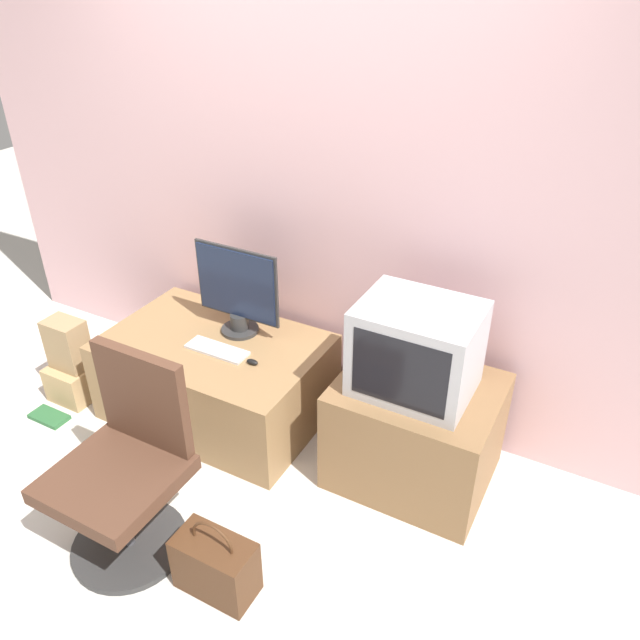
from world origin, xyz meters
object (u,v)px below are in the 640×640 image
crt_tv (416,349)px  office_chair (126,471)px  book (49,417)px  mouse (252,362)px  main_monitor (237,292)px  keyboard (217,350)px  cardboard_box_lower (76,380)px  handbag (216,565)px

crt_tv → office_chair: bearing=-134.4°
crt_tv → book: bearing=-164.0°
mouse → book: (-1.12, -0.45, -0.48)m
main_monitor → crt_tv: (1.06, -0.13, 0.04)m
mouse → office_chair: bearing=-96.5°
keyboard → book: 1.10m
crt_tv → office_chair: crt_tv is taller
crt_tv → cardboard_box_lower: bearing=-170.9°
main_monitor → keyboard: size_ratio=1.46×
keyboard → crt_tv: (1.05, 0.10, 0.28)m
main_monitor → cardboard_box_lower: main_monitor is taller
main_monitor → cardboard_box_lower: size_ratio=1.89×
keyboard → cardboard_box_lower: size_ratio=1.29×
main_monitor → handbag: bearing=-60.9°
mouse → cardboard_box_lower: mouse is taller
mouse → book: mouse is taller
crt_tv → office_chair: 1.36m
mouse → cardboard_box_lower: 1.21m
keyboard → book: size_ratio=1.54×
office_chair → keyboard: bearing=99.3°
mouse → office_chair: (-0.09, -0.82, -0.09)m
cardboard_box_lower → handbag: bearing=-23.7°
office_chair → handbag: size_ratio=2.40×
keyboard → cardboard_box_lower: (-0.90, -0.22, -0.38)m
cardboard_box_lower → keyboard: bearing=13.5°
keyboard → crt_tv: crt_tv is taller
main_monitor → crt_tv: bearing=-6.7°
main_monitor → book: bearing=-142.3°
crt_tv → main_monitor: bearing=173.3°
office_chair → cardboard_box_lower: office_chair is taller
cardboard_box_lower → handbag: handbag is taller
main_monitor → mouse: bearing=-44.8°
keyboard → mouse: mouse is taller
cardboard_box_lower → main_monitor: bearing=26.0°
book → office_chair: bearing=-20.3°
mouse → cardboard_box_lower: bearing=-169.8°
book → main_monitor: bearing=37.7°
cardboard_box_lower → crt_tv: bearing=9.1°
cardboard_box_lower → book: size_ratio=1.19×
mouse → handbag: (0.38, -0.87, -0.35)m
crt_tv → handbag: size_ratio=1.38×
mouse → crt_tv: size_ratio=0.12×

